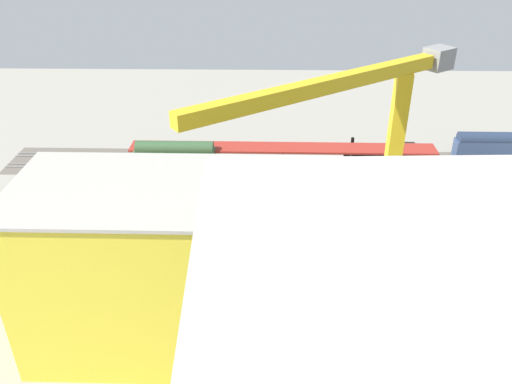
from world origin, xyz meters
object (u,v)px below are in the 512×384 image
Objects in this scene: freight_coach_far at (175,154)px; street_tree_0 at (461,197)px; locomotive at (384,152)px; box_truck_1 at (299,266)px; tower_crane at (369,209)px; street_tree_3 at (400,193)px; parked_car_6 at (198,241)px; parked_car_5 at (235,240)px; street_tree_5 at (68,186)px; parked_car_2 at (344,243)px; platform_canopy_far at (282,148)px; parked_car_1 at (384,243)px; parked_car_3 at (306,241)px; street_tree_2 at (344,190)px; parked_car_0 at (422,242)px; box_truck_0 at (306,261)px; passenger_coach at (497,146)px; traffic_light at (130,225)px; street_tree_4 at (299,194)px; construction_building at (185,267)px; parked_car_4 at (272,239)px; platform_canopy_near at (273,163)px; street_tree_1 at (271,193)px.

street_tree_0 is at bearing 160.94° from freight_coach_far.
box_truck_1 is at bearing 63.23° from locomotive.
tower_crane reaches higher than street_tree_3.
parked_car_5 is at bearing -176.14° from parked_car_6.
parked_car_6 is 46.13m from street_tree_0.
street_tree_0 is at bearing 110.24° from locomotive.
parked_car_2 is at bearing 168.91° from street_tree_5.
locomotive is 2.06× the size of street_tree_5.
platform_canopy_far is 33.53m from parked_car_1.
street_tree_5 is at bearing -37.54° from tower_crane.
parked_car_3 is 42.52m from street_tree_5.
freight_coach_far is 37.11m from street_tree_2.
box_truck_0 is (19.31, 6.62, 0.81)m from parked_car_0.
passenger_coach is at bearing -147.03° from street_tree_2.
freight_coach_far is 2.07× the size of street_tree_5.
street_tree_0 is at bearing -169.37° from traffic_light.
street_tree_5 is (40.52, 0.07, 1.26)m from street_tree_4.
parked_car_2 is 14.98m from street_tree_3.
platform_canopy_far reaches higher than parked_car_6.
parked_car_1 is 12.58m from parked_car_3.
box_truck_1 is (1.07, 1.02, -0.04)m from box_truck_0.
parked_car_6 is 36.01m from street_tree_3.
construction_building is at bearing 41.38° from parked_car_2.
parked_car_5 is 0.67× the size of street_tree_0.
parked_car_0 is (23.95, 32.61, -2.56)m from passenger_coach.
box_truck_1 is 1.30× the size of traffic_light.
construction_building is at bearing 61.93° from street_tree_4.
box_truck_1 is at bearing 20.55° from parked_car_0.
parked_car_1 reaches higher than parked_car_4.
traffic_light reaches higher than freight_coach_far.
platform_canopy_near is 8.75× the size of traffic_light.
parked_car_5 is at bearing 0.13° from parked_car_3.
tower_crane is at bearing 70.43° from parked_car_1.
freight_coach_far is at bearing -41.19° from parked_car_2.
platform_canopy_far is 14.03× the size of parked_car_4.
street_tree_1 is 24.45m from traffic_light.
parked_car_6 is at bearing -174.33° from traffic_light.
street_tree_3 is (-9.86, -0.03, -0.45)m from street_tree_2.
street_tree_0 is at bearing 177.99° from street_tree_3.
passenger_coach reaches higher than parked_car_2.
construction_building is (-1.29, 19.79, 9.96)m from parked_car_6.
passenger_coach is at bearing -175.57° from freight_coach_far.
tower_crane reaches higher than parked_car_1.
passenger_coach is at bearing -142.75° from parked_car_3.
platform_canopy_near is at bearing -104.42° from construction_building.
parked_car_4 is at bearing 35.38° from street_tree_2.
locomotive is 0.93× the size of passenger_coach.
parked_car_0 reaches higher than parked_car_4.
street_tree_1 is at bearing 82.81° from platform_canopy_far.
parked_car_0 is 12.89m from street_tree_0.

